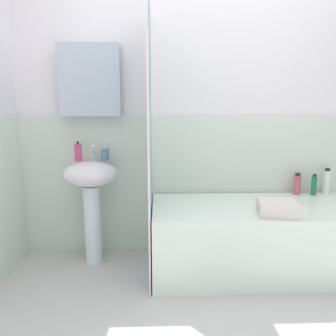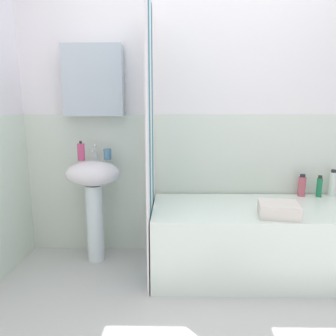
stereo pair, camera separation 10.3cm
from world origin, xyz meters
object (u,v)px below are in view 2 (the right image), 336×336
(toothbrush_cup, at_px, (108,154))
(body_wash_bottle, at_px, (333,183))
(lotion_bottle, at_px, (302,186))
(towel_folded, at_px, (278,210))
(sink, at_px, (94,188))
(soap_dispenser, at_px, (81,152))
(bathtub, at_px, (257,239))
(conditioner_bottle, at_px, (319,187))

(toothbrush_cup, relative_size, body_wash_bottle, 0.40)
(lotion_bottle, distance_m, towel_folded, 0.63)
(sink, bearing_deg, soap_dispenser, 163.08)
(sink, xyz_separation_m, bathtub, (1.29, -0.17, -0.35))
(sink, xyz_separation_m, towel_folded, (1.36, -0.38, -0.05))
(soap_dispenser, relative_size, lotion_bottle, 0.85)
(sink, bearing_deg, body_wash_bottle, 3.99)
(toothbrush_cup, distance_m, conditioner_bottle, 1.78)
(soap_dispenser, relative_size, bathtub, 0.10)
(bathtub, height_order, body_wash_bottle, body_wash_bottle)
(body_wash_bottle, xyz_separation_m, towel_folded, (-0.62, -0.52, -0.06))
(sink, distance_m, body_wash_bottle, 1.99)
(soap_dispenser, height_order, lotion_bottle, soap_dispenser)
(soap_dispenser, distance_m, towel_folded, 1.55)
(soap_dispenser, relative_size, body_wash_bottle, 0.70)
(sink, height_order, conditioner_bottle, sink)
(sink, bearing_deg, towel_folded, -15.68)
(sink, bearing_deg, lotion_bottle, 4.37)
(conditioner_bottle, distance_m, towel_folded, 0.70)
(soap_dispenser, bearing_deg, sink, -16.92)
(soap_dispenser, bearing_deg, towel_folded, -15.76)
(toothbrush_cup, distance_m, towel_folded, 1.38)
(soap_dispenser, xyz_separation_m, body_wash_bottle, (2.08, 0.11, -0.28))
(sink, height_order, body_wash_bottle, sink)
(conditioner_bottle, xyz_separation_m, lotion_bottle, (-0.13, 0.02, 0.00))
(sink, relative_size, toothbrush_cup, 9.32)
(towel_folded, bearing_deg, body_wash_bottle, 40.01)
(toothbrush_cup, xyz_separation_m, body_wash_bottle, (1.88, 0.06, -0.25))
(sink, relative_size, lotion_bottle, 4.46)
(body_wash_bottle, bearing_deg, soap_dispenser, -176.97)
(soap_dispenser, distance_m, conditioner_bottle, 1.98)
(conditioner_bottle, relative_size, towel_folded, 0.70)
(soap_dispenser, height_order, toothbrush_cup, soap_dispenser)
(bathtub, xyz_separation_m, towel_folded, (0.07, -0.21, 0.31))
(sink, bearing_deg, bathtub, -7.56)
(bathtub, relative_size, lotion_bottle, 8.47)
(toothbrush_cup, distance_m, body_wash_bottle, 1.90)
(toothbrush_cup, height_order, body_wash_bottle, toothbrush_cup)
(conditioner_bottle, bearing_deg, body_wash_bottle, 13.97)
(lotion_bottle, xyz_separation_m, towel_folded, (-0.36, -0.51, -0.04))
(toothbrush_cup, bearing_deg, soap_dispenser, -166.05)
(soap_dispenser, xyz_separation_m, conditioner_bottle, (1.96, 0.08, -0.30))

